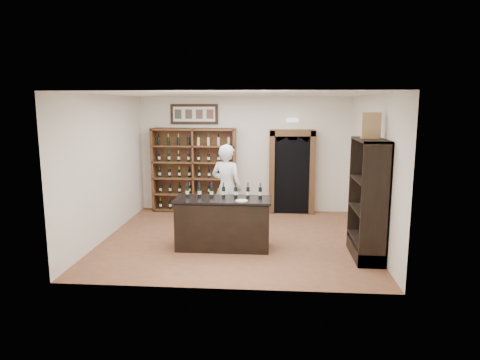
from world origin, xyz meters
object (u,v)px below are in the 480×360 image
object	(u,v)px
tasting_counter	(223,224)
shopkeeper	(227,188)
side_cabinet	(369,218)
wine_crate	(371,126)
wine_shelf	(194,170)
counter_bottle_0	(187,191)

from	to	relation	value
tasting_counter	shopkeeper	bearing A→B (deg)	92.76
side_cabinet	wine_crate	xyz separation A→B (m)	(-0.04, 0.03, 1.68)
side_cabinet	shopkeeper	bearing A→B (deg)	151.91
tasting_counter	wine_crate	bearing A→B (deg)	-5.73
shopkeeper	wine_shelf	bearing A→B (deg)	-39.19
counter_bottle_0	wine_shelf	bearing A→B (deg)	97.66
tasting_counter	side_cabinet	size ratio (longest dim) A/B	0.85
wine_shelf	side_cabinet	world-z (taller)	same
tasting_counter	counter_bottle_0	distance (m)	0.95
tasting_counter	wine_crate	xyz separation A→B (m)	(2.69, -0.27, 1.94)
counter_bottle_0	wine_crate	xyz separation A→B (m)	(3.41, -0.38, 1.32)
side_cabinet	wine_crate	distance (m)	1.68
side_cabinet	wine_crate	size ratio (longest dim) A/B	4.74
shopkeeper	counter_bottle_0	bearing A→B (deg)	78.40
wine_shelf	side_cabinet	distance (m)	5.02
counter_bottle_0	shopkeeper	bearing A→B (deg)	58.40
tasting_counter	counter_bottle_0	bearing A→B (deg)	171.55
counter_bottle_0	shopkeeper	distance (m)	1.27
side_cabinet	wine_crate	world-z (taller)	wine_crate
wine_crate	wine_shelf	bearing A→B (deg)	144.04
wine_shelf	wine_crate	bearing A→B (deg)	-40.22
counter_bottle_0	side_cabinet	xyz separation A→B (m)	(3.44, -0.41, -0.35)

